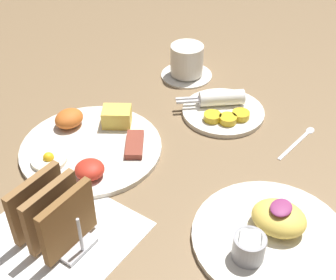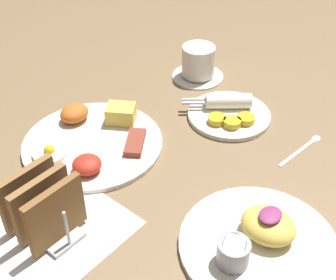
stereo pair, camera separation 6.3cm
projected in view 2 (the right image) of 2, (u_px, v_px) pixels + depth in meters
The scene contains 8 objects.
ground_plane at pixel (174, 177), 0.83m from camera, with size 3.00×3.00×0.00m, color brown.
napkin_flat at pixel (48, 229), 0.73m from camera, with size 0.22×0.22×0.00m.
plate_breakfast at pixel (93, 140), 0.90m from camera, with size 0.27×0.27×0.05m.
plate_condiments at pixel (229, 113), 0.97m from camera, with size 0.17×0.18×0.04m.
plate_foreground at pixel (259, 240), 0.70m from camera, with size 0.24×0.24×0.06m.
toast_rack at pixel (43, 207), 0.70m from camera, with size 0.10×0.12×0.10m.
coffee_cup at pixel (198, 64), 1.08m from camera, with size 0.12×0.12×0.08m.
teaspoon at pixel (307, 145), 0.90m from camera, with size 0.13×0.03×0.01m.
Camera 2 is at (-0.47, -0.39, 0.57)m, focal length 50.00 mm.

